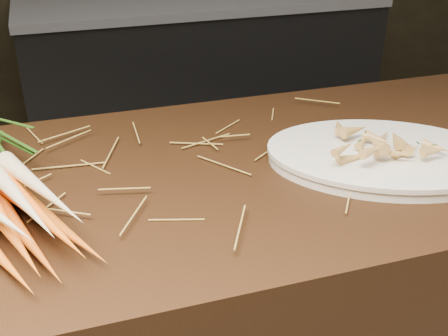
{
  "coord_description": "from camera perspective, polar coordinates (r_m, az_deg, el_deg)",
  "views": [
    {
      "loc": [
        -0.47,
        -0.6,
        1.4
      ],
      "look_at": [
        -0.22,
        0.2,
        0.96
      ],
      "focal_mm": 45.0,
      "sensor_mm": 36.0,
      "label": 1
    }
  ],
  "objects": [
    {
      "name": "main_counter",
      "position": [
        1.4,
        7.45,
        -15.51
      ],
      "size": [
        2.4,
        0.7,
        0.9
      ],
      "primitive_type": "cube",
      "color": "black",
      "rests_on": "ground"
    },
    {
      "name": "roasted_veg_heap",
      "position": [
        1.11,
        16.13,
        2.63
      ],
      "size": [
        0.26,
        0.23,
        0.05
      ],
      "primitive_type": null,
      "rotation": [
        0.0,
        0.0,
        -0.42
      ],
      "color": "#B68D42",
      "rests_on": "serving_platter"
    },
    {
      "name": "straw_bedding",
      "position": [
        1.13,
        8.86,
        1.63
      ],
      "size": [
        1.4,
        0.6,
        0.02
      ],
      "primitive_type": null,
      "color": "olive",
      "rests_on": "main_counter"
    },
    {
      "name": "back_counter",
      "position": [
        3.05,
        -2.22,
        9.13
      ],
      "size": [
        1.82,
        0.62,
        0.84
      ],
      "color": "black",
      "rests_on": "ground"
    },
    {
      "name": "serving_platter",
      "position": [
        1.13,
        15.89,
        0.96
      ],
      "size": [
        0.53,
        0.45,
        0.02
      ],
      "primitive_type": null,
      "rotation": [
        0.0,
        0.0,
        -0.42
      ],
      "color": "white",
      "rests_on": "main_counter"
    }
  ]
}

